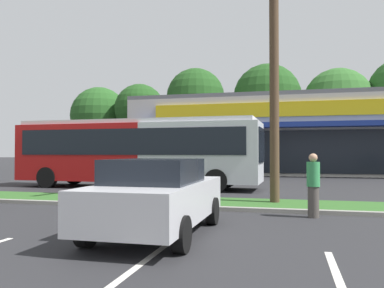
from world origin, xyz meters
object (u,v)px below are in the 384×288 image
at_px(pedestrian_near_bench, 313,185).
at_px(city_bus, 137,151).
at_px(car_4, 221,167).
at_px(utility_pole, 270,23).
at_px(car_5, 157,196).
at_px(car_2, 124,166).

bearing_deg(pedestrian_near_bench, city_bus, -55.47).
bearing_deg(car_4, utility_pole, -72.51).
distance_m(utility_pole, car_5, 7.50).
bearing_deg(pedestrian_near_bench, car_5, 29.14).
xyz_separation_m(utility_pole, car_2, (-9.90, 10.97, -5.10)).
relative_size(city_bus, pedestrian_near_bench, 7.13).
relative_size(utility_pole, car_2, 2.70).
bearing_deg(car_2, pedestrian_near_bench, 130.34).
relative_size(utility_pole, car_4, 2.31).
bearing_deg(car_4, pedestrian_near_bench, -70.43).
xyz_separation_m(utility_pole, car_5, (-2.06, -5.11, -5.09)).
height_order(utility_pole, car_5, utility_pole).
bearing_deg(car_2, car_5, 115.99).
bearing_deg(utility_pole, car_2, 132.05).
xyz_separation_m(city_bus, car_4, (3.00, 6.42, -0.96)).
xyz_separation_m(car_4, pedestrian_near_bench, (4.74, -13.33, 0.04)).
xyz_separation_m(car_4, car_5, (1.48, -16.35, -0.00)).
height_order(utility_pole, pedestrian_near_bench, utility_pole).
height_order(utility_pole, city_bus, utility_pole).
distance_m(car_2, car_5, 17.89).
bearing_deg(utility_pole, city_bus, 143.58).
height_order(utility_pole, car_2, utility_pole).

